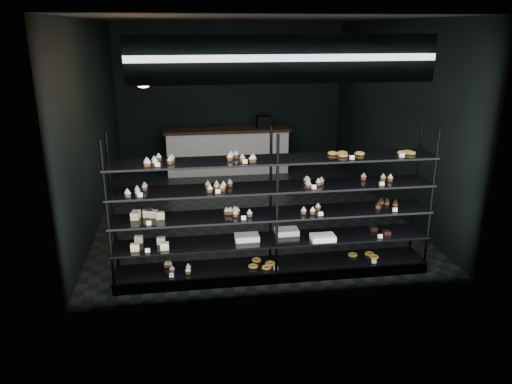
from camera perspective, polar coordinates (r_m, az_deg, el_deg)
The scene contains 5 objects.
room at distance 8.38m, azimuth -0.86°, elevation 8.23°, with size 5.01×6.01×3.20m.
display_shelf at distance 6.31m, azimuth 1.67°, elevation -4.42°, with size 4.00×0.50×1.91m.
signage at distance 5.37m, azimuth 3.38°, elevation 14.90°, with size 3.30×0.05×0.50m.
pendant_lamp at distance 6.97m, azimuth -12.81°, elevation 12.81°, with size 0.31×0.31×0.88m.
service_counter at distance 11.02m, azimuth -3.24°, elevation 4.83°, with size 2.72×0.65×1.23m.
Camera 1 is at (-1.09, -8.18, 3.07)m, focal length 35.00 mm.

